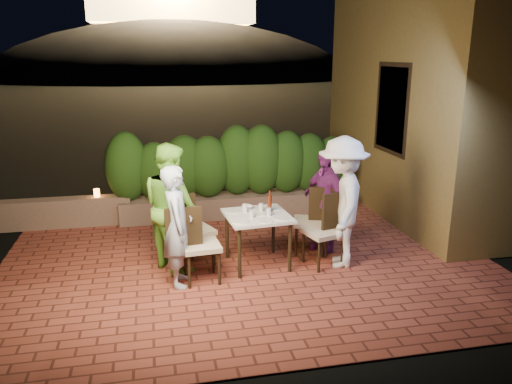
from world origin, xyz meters
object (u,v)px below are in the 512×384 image
object	(u,v)px
diner_purple	(325,201)
chair_left_back	(194,229)
parapet_lamp	(97,193)
chair_left_front	(201,244)
diner_blue	(178,226)
diner_white	(342,202)
beer_bottle	(270,201)
chair_right_back	(310,220)
diner_green	(171,206)
dining_table	(257,240)
bowl	(247,207)
chair_right_front	(323,230)

from	to	relation	value
diner_purple	chair_left_back	bearing A→B (deg)	-106.52
parapet_lamp	diner_purple	bearing A→B (deg)	-29.34
chair_left_front	chair_left_back	distance (m)	0.57
diner_blue	diner_white	world-z (taller)	diner_white
beer_bottle	diner_purple	world-z (taller)	diner_purple
chair_right_back	diner_blue	world-z (taller)	diner_blue
chair_left_front	diner_purple	bearing A→B (deg)	15.07
diner_green	dining_table	bearing A→B (deg)	-127.74
chair_left_front	diner_green	size ratio (longest dim) A/B	0.58
bowl	chair_right_front	xyz separation A→B (m)	(0.99, -0.52, -0.25)
parapet_lamp	bowl	bearing A→B (deg)	-40.74
chair_right_front	diner_purple	bearing A→B (deg)	-125.80
dining_table	chair_right_front	bearing A→B (deg)	-12.32
chair_left_back	diner_blue	xyz separation A→B (m)	(-0.26, -0.60, 0.27)
chair_left_front	chair_right_back	distance (m)	1.81
chair_right_front	diner_white	size ratio (longest dim) A/B	0.56
bowl	chair_left_front	bearing A→B (deg)	-137.96
chair_right_front	parapet_lamp	bearing A→B (deg)	-52.64
beer_bottle	chair_left_back	xyz separation A→B (m)	(-1.06, 0.13, -0.38)
bowl	chair_left_front	xyz separation A→B (m)	(-0.75, -0.67, -0.25)
dining_table	chair_right_back	size ratio (longest dim) A/B	0.84
diner_purple	diner_blue	bearing A→B (deg)	-92.11
chair_left_back	diner_purple	world-z (taller)	diner_purple
chair_right_front	diner_white	xyz separation A→B (m)	(0.25, -0.03, 0.40)
chair_right_front	diner_green	bearing A→B (deg)	-25.99
bowl	chair_right_front	world-z (taller)	chair_right_front
diner_blue	bowl	bearing A→B (deg)	-53.00
chair_right_front	chair_left_front	bearing A→B (deg)	-10.23
diner_blue	diner_purple	xyz separation A→B (m)	(2.23, 0.73, -0.01)
beer_bottle	diner_white	world-z (taller)	diner_white
chair_left_front	diner_purple	xyz separation A→B (m)	(1.94, 0.69, 0.27)
chair_left_back	diner_white	bearing A→B (deg)	-33.87
bowl	parapet_lamp	distance (m)	3.04
chair_left_front	chair_left_back	size ratio (longest dim) A/B	0.98
dining_table	chair_right_back	world-z (taller)	chair_right_back
beer_bottle	diner_blue	distance (m)	1.40
chair_left_back	diner_purple	distance (m)	1.99
chair_right_front	diner_white	world-z (taller)	diner_white
beer_bottle	diner_white	bearing A→B (deg)	-17.46
beer_bottle	chair_left_back	distance (m)	1.14
dining_table	chair_right_front	world-z (taller)	chair_right_front
parapet_lamp	chair_right_front	bearing A→B (deg)	-37.22
diner_blue	parapet_lamp	world-z (taller)	diner_blue
chair_left_back	diner_purple	size ratio (longest dim) A/B	0.67
bowl	chair_left_back	size ratio (longest dim) A/B	0.15
diner_green	beer_bottle	bearing A→B (deg)	-123.27
diner_green	diner_white	size ratio (longest dim) A/B	0.96
chair_left_front	chair_right_back	bearing A→B (deg)	16.37
chair_left_back	chair_right_front	distance (m)	1.82
chair_left_front	chair_left_back	world-z (taller)	chair_left_back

